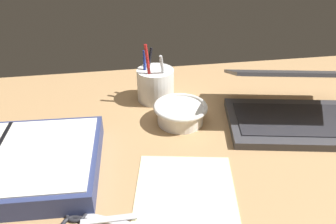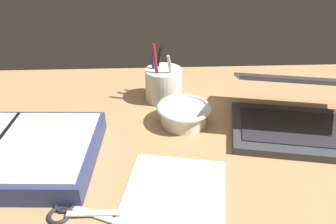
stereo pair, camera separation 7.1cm
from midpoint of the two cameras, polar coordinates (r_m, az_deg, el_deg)
desk_top at (r=67.93cm, az=-1.15°, el=-10.08°), size 140.00×100.00×2.00cm
laptop at (r=82.80cm, az=18.87°, el=1.05°), size 35.45×31.24×15.20cm
bowl at (r=79.01cm, az=-0.39°, el=-0.18°), size 13.13×13.13×4.77cm
pen_cup at (r=88.65cm, az=-4.52°, el=4.76°), size 9.87×9.87×16.38cm
scissors at (r=59.84cm, az=-18.11°, el=-17.48°), size 12.51×6.86×0.80cm
paper_sheet_front at (r=58.91cm, az=-0.49°, el=-16.74°), size 23.40×31.49×0.16cm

